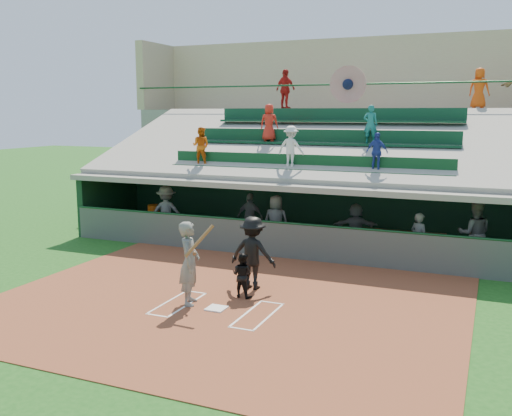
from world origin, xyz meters
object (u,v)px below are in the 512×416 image
at_px(home_plate, 216,308).
at_px(white_table, 152,225).
at_px(batter_at_plate, 190,263).
at_px(catcher, 242,275).
at_px(water_cooler, 154,211).

xyz_separation_m(home_plate, white_table, (-5.93, 6.43, 0.32)).
distance_m(batter_at_plate, catcher, 1.39).
relative_size(catcher, water_cooler, 2.50).
bearing_deg(batter_at_plate, water_cooler, 128.63).
relative_size(catcher, white_table, 1.54).
height_order(home_plate, batter_at_plate, batter_at_plate).
height_order(home_plate, white_table, white_table).
bearing_deg(home_plate, white_table, 132.67).
xyz_separation_m(home_plate, catcher, (0.19, 1.03, 0.53)).
distance_m(catcher, water_cooler, 8.17).
bearing_deg(catcher, home_plate, 85.36).
xyz_separation_m(home_plate, batter_at_plate, (-0.73, 0.09, 0.98)).
xyz_separation_m(home_plate, water_cooler, (-5.86, 6.50, 0.85)).
bearing_deg(water_cooler, white_table, -133.72).
height_order(catcher, water_cooler, catcher).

